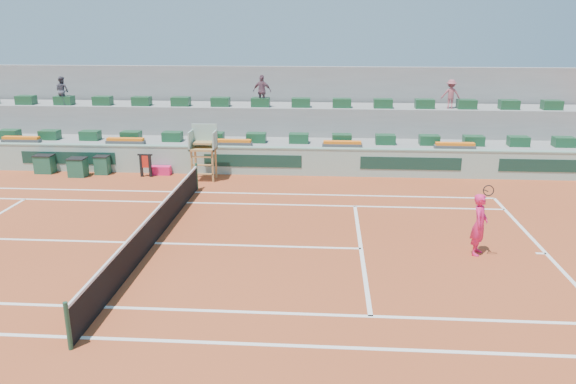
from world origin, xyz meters
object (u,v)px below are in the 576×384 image
tennis_player (479,224)px  umpire_chair (204,145)px  drink_cooler_a (102,165)px  player_bag (161,170)px

tennis_player → umpire_chair: bearing=142.1°
drink_cooler_a → umpire_chair: bearing=-6.4°
drink_cooler_a → tennis_player: (14.62, -8.18, 0.51)m
drink_cooler_a → tennis_player: tennis_player is taller
player_bag → tennis_player: 14.55m
umpire_chair → tennis_player: bearing=-37.9°
drink_cooler_a → tennis_player: bearing=-29.2°
umpire_chair → player_bag: bearing=164.0°
player_bag → tennis_player: bearing=-34.6°
drink_cooler_a → tennis_player: 16.76m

